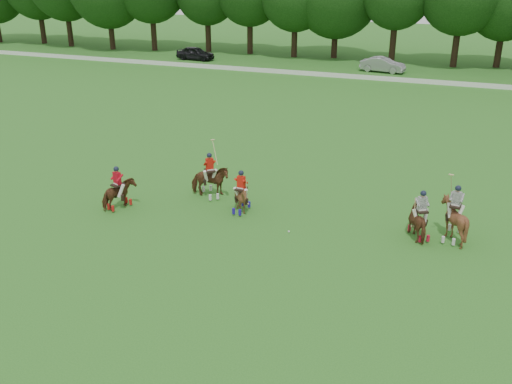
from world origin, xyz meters
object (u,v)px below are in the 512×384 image
(car_mid, at_px, (383,65))
(polo_red_a, at_px, (119,194))
(polo_ball, at_px, (289,232))
(polo_red_b, at_px, (210,181))
(polo_stripe_b, at_px, (454,220))
(polo_stripe_a, at_px, (420,221))
(car_left, at_px, (195,53))
(polo_red_c, at_px, (241,198))

(car_mid, bearing_deg, polo_red_a, 178.97)
(polo_ball, bearing_deg, polo_red_b, 153.09)
(polo_red_a, relative_size, polo_stripe_b, 0.71)
(polo_red_a, relative_size, polo_stripe_a, 0.98)
(car_left, distance_m, car_mid, 21.62)
(polo_red_a, height_order, polo_stripe_b, polo_stripe_b)
(car_left, xyz_separation_m, polo_ball, (23.44, -39.03, -0.72))
(car_left, relative_size, polo_ball, 49.62)
(car_left, relative_size, polo_red_c, 2.11)
(polo_red_b, relative_size, polo_stripe_b, 0.95)
(car_left, distance_m, polo_stripe_a, 47.36)
(car_left, relative_size, car_mid, 0.97)
(polo_red_a, bearing_deg, polo_red_b, 38.91)
(car_mid, distance_m, polo_red_a, 39.93)
(polo_stripe_a, relative_size, polo_stripe_b, 0.73)
(car_mid, xyz_separation_m, polo_red_c, (-0.96, -37.72, -0.01))
(polo_red_a, height_order, polo_ball, polo_red_a)
(car_left, distance_m, polo_red_a, 42.12)
(polo_stripe_b, bearing_deg, car_left, 129.10)
(polo_red_a, bearing_deg, car_left, 110.81)
(car_left, xyz_separation_m, polo_stripe_b, (30.23, -37.19, 0.16))
(car_mid, xyz_separation_m, polo_red_b, (-3.13, -36.52, 0.08))
(polo_ball, bearing_deg, polo_red_c, 154.77)
(polo_red_a, bearing_deg, polo_stripe_b, 8.14)
(polo_stripe_a, height_order, polo_ball, polo_stripe_a)
(polo_red_a, distance_m, polo_red_b, 4.54)
(polo_red_a, distance_m, polo_stripe_a, 14.04)
(polo_red_a, xyz_separation_m, polo_stripe_b, (15.27, 2.18, 0.16))
(polo_red_b, height_order, polo_stripe_b, polo_stripe_b)
(polo_red_b, bearing_deg, car_left, 116.86)
(polo_red_b, relative_size, polo_red_c, 1.36)
(car_mid, distance_m, polo_red_b, 36.65)
(car_mid, bearing_deg, polo_red_c, -172.89)
(car_left, xyz_separation_m, polo_red_b, (18.49, -36.52, 0.08))
(car_mid, height_order, polo_red_b, polo_red_b)
(polo_red_a, xyz_separation_m, polo_ball, (8.48, 0.34, -0.72))
(polo_stripe_b, bearing_deg, polo_ball, -164.82)
(polo_stripe_b, bearing_deg, car_mid, 103.03)
(polo_stripe_b, xyz_separation_m, polo_ball, (-6.79, -1.84, -0.88))
(polo_red_c, distance_m, polo_stripe_b, 9.58)
(polo_stripe_a, distance_m, polo_stripe_b, 1.40)
(polo_stripe_b, bearing_deg, polo_stripe_a, -165.49)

